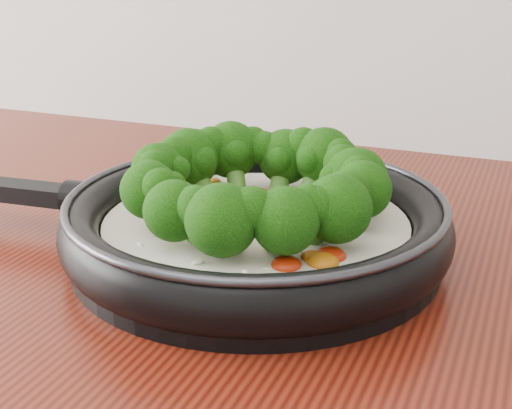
% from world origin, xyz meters
% --- Properties ---
extents(skillet, '(0.55, 0.37, 0.10)m').
position_xyz_m(skillet, '(0.05, 1.09, 0.94)').
color(skillet, black).
rests_on(skillet, counter).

